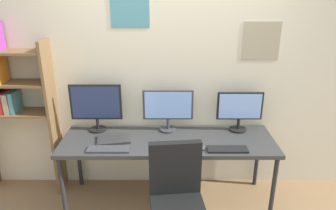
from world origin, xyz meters
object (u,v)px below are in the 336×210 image
object	(u,v)px
computer_mouse	(202,147)
desk	(168,144)
monitor_center	(168,108)
keyboard_right	(227,149)
bookshelf	(2,90)
laptop_closed	(114,139)
monitor_right	(240,109)
monitor_left	(96,105)
keyboard_left	(109,149)

from	to	relation	value
computer_mouse	desk	bearing A→B (deg)	147.82
monitor_center	computer_mouse	size ratio (longest dim) A/B	5.47
keyboard_right	computer_mouse	xyz separation A→B (m)	(-0.24, 0.03, 0.01)
keyboard_right	bookshelf	bearing A→B (deg)	168.55
computer_mouse	laptop_closed	xyz separation A→B (m)	(-0.87, 0.18, -0.00)
desk	monitor_right	xyz separation A→B (m)	(0.75, 0.21, 0.30)
monitor_left	laptop_closed	xyz separation A→B (m)	(0.21, -0.24, -0.28)
bookshelf	laptop_closed	xyz separation A→B (m)	(1.17, -0.26, -0.43)
desk	keyboard_left	world-z (taller)	keyboard_left
laptop_closed	monitor_right	bearing A→B (deg)	-0.38
desk	monitor_right	world-z (taller)	monitor_right
monitor_right	bookshelf	bearing A→B (deg)	179.58
bookshelf	keyboard_right	world-z (taller)	bookshelf
keyboard_left	computer_mouse	world-z (taller)	computer_mouse
bookshelf	keyboard_right	size ratio (longest dim) A/B	4.91
desk	keyboard_right	world-z (taller)	keyboard_right
monitor_center	laptop_closed	distance (m)	0.64
desk	monitor_left	xyz separation A→B (m)	(-0.75, 0.21, 0.34)
monitor_right	computer_mouse	size ratio (longest dim) A/B	4.97
bookshelf	monitor_left	size ratio (longest dim) A/B	3.48
monitor_left	bookshelf	bearing A→B (deg)	178.93
monitor_left	keyboard_right	xyz separation A→B (m)	(1.31, -0.44, -0.28)
monitor_right	keyboard_left	bearing A→B (deg)	-161.35
monitor_left	keyboard_right	distance (m)	1.41
keyboard_right	monitor_left	bearing A→B (deg)	161.35
bookshelf	monitor_left	xyz separation A→B (m)	(0.96, -0.02, -0.15)
desk	laptop_closed	distance (m)	0.55
desk	monitor_center	distance (m)	0.38
bookshelf	keyboard_left	distance (m)	1.32
keyboard_right	laptop_closed	world-z (taller)	laptop_closed
bookshelf	computer_mouse	world-z (taller)	bookshelf
monitor_left	keyboard_left	world-z (taller)	monitor_left
bookshelf	keyboard_right	bearing A→B (deg)	-11.45
keyboard_left	monitor_right	bearing A→B (deg)	18.65
monitor_left	monitor_right	distance (m)	1.50
monitor_center	keyboard_left	distance (m)	0.76
bookshelf	laptop_closed	bearing A→B (deg)	-12.44
keyboard_left	computer_mouse	distance (m)	0.88
keyboard_right	computer_mouse	size ratio (longest dim) A/B	3.96
desk	monitor_left	bearing A→B (deg)	164.21
keyboard_right	monitor_center	bearing A→B (deg)	141.70
monitor_center	keyboard_right	bearing A→B (deg)	-38.30
desk	monitor_right	size ratio (longest dim) A/B	4.49
monitor_center	keyboard_right	xyz separation A→B (m)	(0.56, -0.44, -0.25)
keyboard_left	laptop_closed	bearing A→B (deg)	85.78
desk	bookshelf	size ratio (longest dim) A/B	1.15
keyboard_right	keyboard_left	bearing A→B (deg)	180.00
monitor_left	monitor_center	xyz separation A→B (m)	(0.75, -0.00, -0.03)
keyboard_right	monitor_right	bearing A→B (deg)	66.68
desk	monitor_left	world-z (taller)	monitor_left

